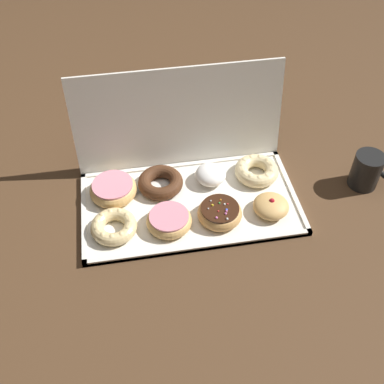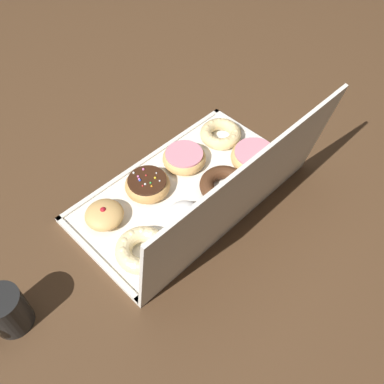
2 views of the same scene
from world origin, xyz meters
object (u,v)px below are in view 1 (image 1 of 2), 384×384
(jelly_filled_donut_3, at_px, (271,206))
(coffee_mug, at_px, (368,170))
(chocolate_cake_ring_donut_5, at_px, (160,182))
(powdered_filled_donut_6, at_px, (211,175))
(pink_frosted_donut_4, at_px, (113,189))
(cruller_donut_0, at_px, (114,226))
(cruller_donut_7, at_px, (257,170))
(pink_frosted_donut_1, at_px, (169,220))
(sprinkle_donut_2, at_px, (220,213))
(donut_box, at_px, (190,204))

(jelly_filled_donut_3, height_order, coffee_mug, coffee_mug)
(chocolate_cake_ring_donut_5, xyz_separation_m, powdered_filled_donut_6, (0.13, 0.00, 0.01))
(jelly_filled_donut_3, relative_size, pink_frosted_donut_4, 0.74)
(jelly_filled_donut_3, height_order, powdered_filled_donut_6, same)
(cruller_donut_0, bearing_deg, coffee_mug, 5.02)
(chocolate_cake_ring_donut_5, xyz_separation_m, cruller_donut_7, (0.26, -0.00, 0.00))
(pink_frosted_donut_1, height_order, sprinkle_donut_2, sprinkle_donut_2)
(cruller_donut_0, relative_size, cruller_donut_7, 0.95)
(donut_box, height_order, sprinkle_donut_2, sprinkle_donut_2)
(sprinkle_donut_2, xyz_separation_m, coffee_mug, (0.41, 0.06, 0.02))
(donut_box, relative_size, coffee_mug, 5.58)
(chocolate_cake_ring_donut_5, relative_size, coffee_mug, 1.20)
(cruller_donut_0, distance_m, pink_frosted_donut_4, 0.12)
(powdered_filled_donut_6, distance_m, coffee_mug, 0.41)
(donut_box, bearing_deg, chocolate_cake_ring_donut_5, 134.49)
(pink_frosted_donut_4, xyz_separation_m, chocolate_cake_ring_donut_5, (0.12, 0.01, -0.00))
(jelly_filled_donut_3, height_order, cruller_donut_7, jelly_filled_donut_3)
(cruller_donut_0, height_order, coffee_mug, coffee_mug)
(jelly_filled_donut_3, xyz_separation_m, pink_frosted_donut_4, (-0.38, 0.12, 0.00))
(coffee_mug, bearing_deg, cruller_donut_0, -174.98)
(pink_frosted_donut_1, height_order, powdered_filled_donut_6, powdered_filled_donut_6)
(jelly_filled_donut_3, bearing_deg, chocolate_cake_ring_donut_5, 153.25)
(pink_frosted_donut_1, distance_m, cruller_donut_7, 0.29)
(jelly_filled_donut_3, bearing_deg, cruller_donut_0, 179.55)
(chocolate_cake_ring_donut_5, bearing_deg, coffee_mug, -7.35)
(donut_box, xyz_separation_m, cruller_donut_0, (-0.20, -0.06, 0.02))
(pink_frosted_donut_4, xyz_separation_m, powdered_filled_donut_6, (0.26, 0.01, 0.00))
(sprinkle_donut_2, relative_size, cruller_donut_7, 0.94)
(donut_box, distance_m, pink_frosted_donut_1, 0.09)
(jelly_filled_donut_3, bearing_deg, cruller_donut_7, 90.58)
(powdered_filled_donut_6, height_order, coffee_mug, coffee_mug)
(pink_frosted_donut_1, relative_size, sprinkle_donut_2, 1.01)
(pink_frosted_donut_4, distance_m, coffee_mug, 0.66)
(jelly_filled_donut_3, relative_size, coffee_mug, 0.91)
(pink_frosted_donut_1, relative_size, powdered_filled_donut_6, 1.37)
(cruller_donut_0, height_order, pink_frosted_donut_4, pink_frosted_donut_4)
(sprinkle_donut_2, xyz_separation_m, powdered_filled_donut_6, (0.00, 0.13, 0.00))
(cruller_donut_0, relative_size, coffee_mug, 1.14)
(jelly_filled_donut_3, xyz_separation_m, coffee_mug, (0.28, 0.06, 0.02))
(donut_box, xyz_separation_m, powdered_filled_donut_6, (0.07, 0.07, 0.03))
(pink_frosted_donut_4, bearing_deg, pink_frosted_donut_1, -44.46)
(powdered_filled_donut_6, relative_size, cruller_donut_7, 0.69)
(pink_frosted_donut_4, height_order, powdered_filled_donut_6, powdered_filled_donut_6)
(cruller_donut_0, xyz_separation_m, chocolate_cake_ring_donut_5, (0.13, 0.13, -0.00))
(pink_frosted_donut_4, xyz_separation_m, coffee_mug, (0.66, -0.06, 0.02))
(powdered_filled_donut_6, height_order, cruller_donut_7, powdered_filled_donut_6)
(jelly_filled_donut_3, height_order, chocolate_cake_ring_donut_5, jelly_filled_donut_3)
(donut_box, relative_size, cruller_donut_7, 4.68)
(cruller_donut_0, height_order, sprinkle_donut_2, sprinkle_donut_2)
(cruller_donut_0, bearing_deg, chocolate_cake_ring_donut_5, 44.90)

